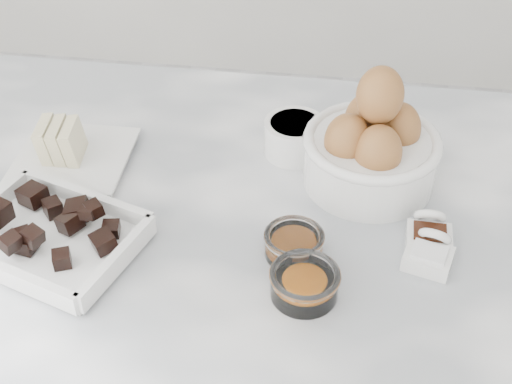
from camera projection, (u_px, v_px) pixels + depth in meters
marble_slab at (238, 238)px, 0.97m from camera, size 1.20×0.80×0.04m
chocolate_dish at (49, 233)px, 0.91m from camera, size 0.26×0.23×0.06m
butter_plate at (71, 151)px, 1.05m from camera, size 0.17×0.17×0.07m
sugar_ramekin at (294, 136)px, 1.07m from camera, size 0.09×0.09×0.05m
egg_bowl at (372, 147)px, 0.99m from camera, size 0.19×0.19×0.19m
honey_bowl at (294, 244)px, 0.91m from camera, size 0.08×0.08×0.03m
zest_bowl at (305, 282)px, 0.85m from camera, size 0.09×0.09×0.04m
vanilla_spoon at (429, 233)px, 0.93m from camera, size 0.06×0.07×0.04m
salt_spoon at (430, 253)px, 0.90m from camera, size 0.07×0.08×0.04m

